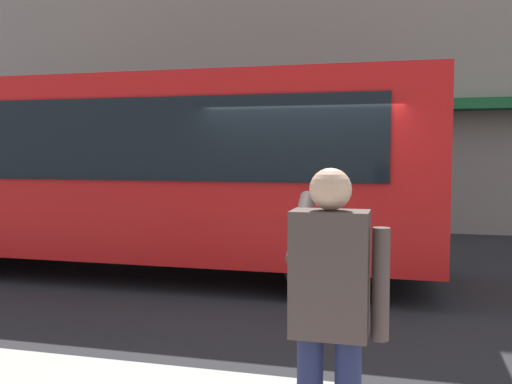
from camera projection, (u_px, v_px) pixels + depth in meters
The scene contains 3 objects.
ground_plane at pixel (310, 290), 8.06m from camera, with size 60.00×60.00×0.00m, color #232326.
red_bus at pixel (143, 168), 9.06m from camera, with size 9.05×2.54×3.08m.
pedestrian_photographer at pixel (330, 303), 3.02m from camera, with size 0.53×0.52×1.70m.
Camera 1 is at (-1.30, 7.87, 1.93)m, focal length 40.55 mm.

